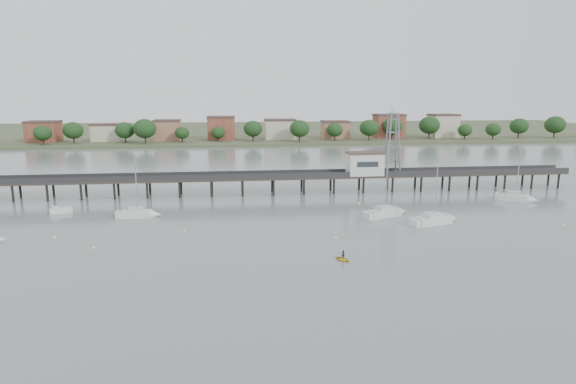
# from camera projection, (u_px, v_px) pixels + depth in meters

# --- Properties ---
(ground_plane) EXTENTS (500.00, 500.00, 0.00)m
(ground_plane) POSITION_uv_depth(u_px,v_px,m) (290.00, 306.00, 51.95)
(ground_plane) COLOR slate
(ground_plane) RESTS_ON ground
(pier) EXTENTS (150.00, 5.00, 5.50)m
(pier) POSITION_uv_depth(u_px,v_px,m) (258.00, 178.00, 109.55)
(pier) COLOR #2D2823
(pier) RESTS_ON ground
(pier_building) EXTENTS (8.40, 5.40, 5.30)m
(pier_building) POSITION_uv_depth(u_px,v_px,m) (365.00, 163.00, 111.92)
(pier_building) COLOR silver
(pier_building) RESTS_ON ground
(lattice_tower) EXTENTS (3.20, 3.20, 15.50)m
(lattice_tower) POSITION_uv_depth(u_px,v_px,m) (392.00, 144.00, 111.80)
(lattice_tower) COLOR slate
(lattice_tower) RESTS_ON ground
(sailboat_d) EXTENTS (9.44, 5.29, 14.89)m
(sailboat_d) POSITION_uv_depth(u_px,v_px,m) (439.00, 220.00, 85.39)
(sailboat_d) COLOR white
(sailboat_d) RESTS_ON ground
(sailboat_b) EXTENTS (7.51, 2.39, 12.39)m
(sailboat_b) POSITION_uv_depth(u_px,v_px,m) (142.00, 214.00, 89.38)
(sailboat_b) COLOR white
(sailboat_b) RESTS_ON ground
(sailboat_c) EXTENTS (8.97, 5.60, 14.27)m
(sailboat_c) POSITION_uv_depth(u_px,v_px,m) (390.00, 212.00, 90.60)
(sailboat_c) COLOR white
(sailboat_c) RESTS_ON ground
(sailboat_e) EXTENTS (7.62, 6.42, 12.90)m
(sailboat_e) POSITION_uv_depth(u_px,v_px,m) (520.00, 198.00, 102.92)
(sailboat_e) COLOR white
(sailboat_e) RESTS_ON ground
(white_tender) EXTENTS (4.31, 2.92, 1.55)m
(white_tender) POSITION_uv_depth(u_px,v_px,m) (60.00, 211.00, 92.65)
(white_tender) COLOR white
(white_tender) RESTS_ON ground
(yellow_dinghy) EXTENTS (1.67, 1.27, 2.32)m
(yellow_dinghy) POSITION_uv_depth(u_px,v_px,m) (343.00, 260.00, 66.31)
(yellow_dinghy) COLOR gold
(yellow_dinghy) RESTS_ON ground
(dinghy_occupant) EXTENTS (0.73, 1.33, 0.30)m
(dinghy_occupant) POSITION_uv_depth(u_px,v_px,m) (343.00, 260.00, 66.31)
(dinghy_occupant) COLOR black
(dinghy_occupant) RESTS_ON ground
(mooring_buoys) EXTENTS (86.21, 24.71, 0.39)m
(mooring_buoys) POSITION_uv_depth(u_px,v_px,m) (275.00, 229.00, 81.58)
(mooring_buoys) COLOR #F3F1BD
(mooring_buoys) RESTS_ON ground
(far_shore) EXTENTS (500.00, 170.00, 10.40)m
(far_shore) POSITION_uv_depth(u_px,v_px,m) (241.00, 131.00, 284.83)
(far_shore) COLOR #475133
(far_shore) RESTS_ON ground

